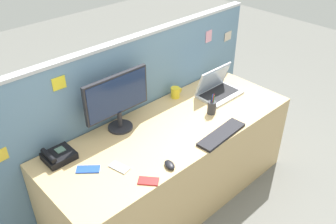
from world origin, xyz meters
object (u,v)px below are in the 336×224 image
object	(u,v)px
desktop_monitor	(117,98)
pen_cup	(212,107)
cell_phone_red_case	(148,181)
keyboard_main	(222,134)
cell_phone_silver_slab	(119,167)
computer_mouse_right_hand	(170,165)
desk_phone	(58,156)
coffee_mug	(175,92)
cell_phone_blue_case	(88,169)
laptop	(217,88)

from	to	relation	value
desktop_monitor	pen_cup	size ratio (longest dim) A/B	3.07
pen_cup	cell_phone_red_case	world-z (taller)	pen_cup
keyboard_main	cell_phone_silver_slab	bearing A→B (deg)	159.10
computer_mouse_right_hand	desk_phone	bearing A→B (deg)	149.22
cell_phone_red_case	cell_phone_silver_slab	bearing A→B (deg)	63.80
pen_cup	desk_phone	bearing A→B (deg)	164.27
desk_phone	pen_cup	distance (m)	1.25
coffee_mug	desktop_monitor	bearing A→B (deg)	-176.92
desktop_monitor	cell_phone_blue_case	bearing A→B (deg)	-151.15
desktop_monitor	computer_mouse_right_hand	world-z (taller)	desktop_monitor
desk_phone	cell_phone_red_case	bearing A→B (deg)	-62.38
laptop	computer_mouse_right_hand	world-z (taller)	laptop
laptop	coffee_mug	xyz separation A→B (m)	(-0.31, 0.21, -0.01)
laptop	keyboard_main	size ratio (longest dim) A/B	0.84
keyboard_main	laptop	bearing A→B (deg)	39.73
keyboard_main	coffee_mug	size ratio (longest dim) A/B	3.86
coffee_mug	cell_phone_red_case	bearing A→B (deg)	-143.49
cell_phone_red_case	desk_phone	bearing A→B (deg)	77.33
desk_phone	coffee_mug	bearing A→B (deg)	2.38
desk_phone	computer_mouse_right_hand	bearing A→B (deg)	-48.96
cell_phone_red_case	coffee_mug	size ratio (longest dim) A/B	1.13
desktop_monitor	pen_cup	distance (m)	0.78
desk_phone	pen_cup	bearing A→B (deg)	-15.73
keyboard_main	cell_phone_blue_case	bearing A→B (deg)	154.86
laptop	cell_phone_red_case	size ratio (longest dim) A/B	2.86
keyboard_main	cell_phone_red_case	world-z (taller)	keyboard_main
pen_cup	laptop	bearing A→B (deg)	32.78
computer_mouse_right_hand	cell_phone_red_case	distance (m)	0.20
desktop_monitor	cell_phone_red_case	bearing A→B (deg)	-110.59
desk_phone	desktop_monitor	bearing A→B (deg)	1.55
cell_phone_silver_slab	cell_phone_blue_case	size ratio (longest dim) A/B	0.89
computer_mouse_right_hand	coffee_mug	size ratio (longest dim) A/B	0.85
cell_phone_blue_case	cell_phone_red_case	bearing A→B (deg)	-107.14
laptop	cell_phone_silver_slab	bearing A→B (deg)	-170.97
desktop_monitor	desk_phone	xyz separation A→B (m)	(-0.53, -0.01, -0.23)
coffee_mug	cell_phone_blue_case	bearing A→B (deg)	-165.47
cell_phone_silver_slab	coffee_mug	bearing A→B (deg)	11.21
laptop	pen_cup	xyz separation A→B (m)	(-0.27, -0.18, -0.01)
laptop	cell_phone_red_case	world-z (taller)	laptop
cell_phone_blue_case	coffee_mug	distance (m)	1.11
cell_phone_silver_slab	keyboard_main	bearing A→B (deg)	-29.56
keyboard_main	cell_phone_silver_slab	world-z (taller)	keyboard_main
cell_phone_blue_case	coffee_mug	bearing A→B (deg)	-34.18
desk_phone	cell_phone_blue_case	xyz separation A→B (m)	(0.09, -0.23, -0.02)
laptop	desk_phone	world-z (taller)	laptop
desktop_monitor	cell_phone_silver_slab	size ratio (longest dim) A/B	3.96
pen_cup	cell_phone_silver_slab	xyz separation A→B (m)	(-0.95, -0.02, -0.05)
pen_cup	cell_phone_silver_slab	distance (m)	0.95
desk_phone	keyboard_main	bearing A→B (deg)	-30.05
cell_phone_red_case	cell_phone_blue_case	bearing A→B (deg)	81.27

